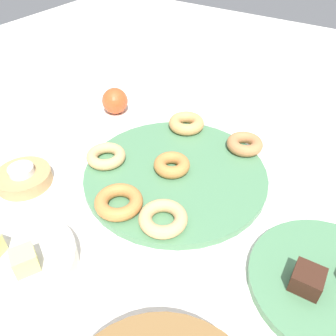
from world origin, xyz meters
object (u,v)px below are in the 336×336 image
donut_4 (106,156)px  donut_5 (119,202)px  candle_holder (24,178)px  donut_3 (172,164)px  tealight (21,170)px  donut_2 (245,144)px  cake_plate (329,283)px  donut_1 (186,123)px  apple (115,101)px  donut_0 (163,218)px  melon_chunk_left (24,260)px  brownie_far (307,279)px  fruit_bowl (17,265)px  donut_plate (175,174)px

donut_4 → donut_5: (-0.12, 0.10, 0.00)m
donut_4 → candle_holder: donut_4 is taller
donut_3 → tealight: (0.25, 0.20, 0.01)m
donut_2 → cake_plate: size_ratio=0.32×
cake_plate → tealight: tealight is taller
donut_1 → donut_4: (0.08, 0.21, -0.00)m
donut_1 → candle_holder: size_ratio=0.77×
donut_5 → candle_holder: donut_5 is taller
apple → tealight: bearing=94.2°
donut_0 → donut_2: donut_2 is taller
donut_0 → donut_2: 0.30m
donut_3 → melon_chunk_left: size_ratio=2.21×
brownie_far → tealight: size_ratio=0.87×
brownie_far → candle_holder: (0.58, 0.07, -0.02)m
cake_plate → candle_holder: candle_holder is taller
donut_4 → candle_holder: 0.18m
donut_2 → fruit_bowl: (0.18, 0.51, -0.01)m
donut_3 → tealight: 0.32m
donut_plate → candle_holder: candle_holder is taller
donut_5 → brownie_far: size_ratio=2.06×
donut_0 → brownie_far: bearing=-177.0°
donut_2 → melon_chunk_left: size_ratio=2.33×
donut_5 → fruit_bowl: 0.21m
donut_plate → donut_3: 0.02m
fruit_bowl → melon_chunk_left: (-0.03, 0.00, 0.04)m
donut_2 → candle_holder: 0.50m
donut_plate → donut_1: size_ratio=4.46×
donut_5 → apple: bearing=-49.1°
donut_plate → cake_plate: bearing=165.2°
donut_0 → melon_chunk_left: bearing=62.1°
donut_5 → tealight: same height
brownie_far → apple: 0.66m
donut_plate → donut_3: size_ratio=5.03×
donut_4 → apple: apple is taller
donut_5 → cake_plate: (-0.39, -0.06, -0.02)m
donut_plate → tealight: 0.33m
fruit_bowl → apple: size_ratio=2.73×
donut_plate → fruit_bowl: fruit_bowl is taller
donut_0 → donut_4: same height
donut_1 → donut_5: donut_1 is taller
donut_plate → donut_1: 0.17m
donut_3 → donut_5: same height
donut_0 → donut_1: 0.32m
brownie_far → melon_chunk_left: (0.37, 0.22, 0.03)m
donut_3 → donut_4: donut_3 is taller
donut_0 → donut_plate: bearing=-66.5°
donut_plate → donut_5: bearing=77.0°
donut_1 → fruit_bowl: 0.51m
donut_4 → cake_plate: 0.50m
donut_4 → cake_plate: size_ratio=0.34×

